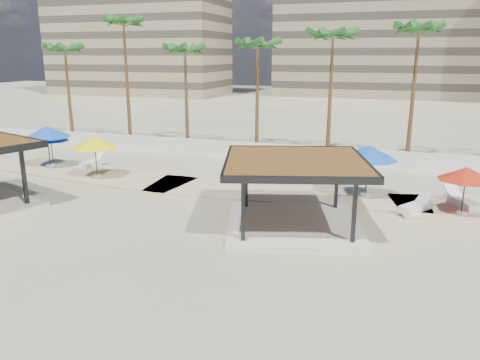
% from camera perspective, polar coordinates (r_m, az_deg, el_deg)
% --- Properties ---
extents(ground, '(200.00, 200.00, 0.00)m').
position_cam_1_polar(ground, '(21.45, -4.48, -6.44)').
color(ground, tan).
rests_on(ground, ground).
extents(promenade, '(44.45, 7.97, 0.24)m').
position_cam_1_polar(promenade, '(27.79, 5.45, -1.27)').
color(promenade, '#C6B284').
rests_on(promenade, ground).
extents(boundary_wall, '(56.00, 0.30, 1.20)m').
position_cam_1_polar(boundary_wall, '(35.99, 5.35, 3.38)').
color(boundary_wall, silver).
rests_on(boundary_wall, ground).
extents(building_west, '(34.00, 16.00, 32.40)m').
position_cam_1_polar(building_west, '(99.98, -12.36, 18.99)').
color(building_west, '#937F60').
rests_on(building_west, ground).
extents(building_mid, '(38.00, 16.00, 30.40)m').
position_cam_1_polar(building_mid, '(96.66, 16.83, 18.27)').
color(building_mid, '#847259').
rests_on(building_mid, ground).
extents(pavilion_central, '(7.90, 7.90, 3.25)m').
position_cam_1_polar(pavilion_central, '(21.77, 6.69, -0.79)').
color(pavilion_central, beige).
rests_on(pavilion_central, ground).
extents(umbrella_a, '(3.33, 3.33, 2.28)m').
position_cam_1_polar(umbrella_a, '(36.23, -22.09, 4.90)').
color(umbrella_a, beige).
rests_on(umbrella_a, promenade).
extents(umbrella_b, '(3.50, 3.50, 2.65)m').
position_cam_1_polar(umbrella_b, '(31.16, -17.32, 4.42)').
color(umbrella_b, beige).
rests_on(umbrella_b, promenade).
extents(umbrella_c, '(3.33, 3.33, 2.41)m').
position_cam_1_polar(umbrella_c, '(25.19, 25.87, 0.69)').
color(umbrella_c, beige).
rests_on(umbrella_c, promenade).
extents(umbrella_d, '(3.52, 3.52, 2.89)m').
position_cam_1_polar(umbrella_d, '(26.53, 15.38, 3.25)').
color(umbrella_d, beige).
rests_on(umbrella_d, promenade).
extents(umbrella_f, '(3.58, 3.58, 2.86)m').
position_cam_1_polar(umbrella_f, '(35.33, -22.49, 5.44)').
color(umbrella_f, beige).
rests_on(umbrella_f, promenade).
extents(lounger_a, '(0.86, 2.10, 0.77)m').
position_cam_1_polar(lounger_a, '(35.04, -17.53, 2.03)').
color(lounger_a, white).
rests_on(lounger_a, promenade).
extents(lounger_b, '(1.78, 2.19, 0.82)m').
position_cam_1_polar(lounger_b, '(25.38, 20.67, -3.05)').
color(lounger_b, white).
rests_on(lounger_b, promenade).
extents(lounger_c, '(1.80, 2.40, 0.88)m').
position_cam_1_polar(lounger_c, '(27.10, 25.36, -2.40)').
color(lounger_c, white).
rests_on(lounger_c, promenade).
extents(palm_a, '(3.00, 3.00, 9.21)m').
position_cam_1_polar(palm_a, '(46.64, -20.57, 14.40)').
color(palm_a, brown).
rests_on(palm_a, ground).
extents(palm_b, '(3.00, 3.00, 11.43)m').
position_cam_1_polar(palm_b, '(43.59, -14.00, 17.64)').
color(palm_b, brown).
rests_on(palm_b, ground).
extents(palm_c, '(3.00, 3.00, 9.10)m').
position_cam_1_polar(palm_c, '(40.16, -6.72, 15.10)').
color(palm_c, brown).
rests_on(palm_c, ground).
extents(palm_d, '(3.00, 3.00, 9.49)m').
position_cam_1_polar(palm_d, '(38.81, 2.16, 15.74)').
color(palm_d, brown).
rests_on(palm_d, ground).
extents(palm_e, '(3.00, 3.00, 10.11)m').
position_cam_1_polar(palm_e, '(37.10, 11.26, 16.41)').
color(palm_e, brown).
rests_on(palm_e, ground).
extents(palm_f, '(3.00, 3.00, 10.49)m').
position_cam_1_polar(palm_f, '(37.02, 20.96, 16.29)').
color(palm_f, brown).
rests_on(palm_f, ground).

